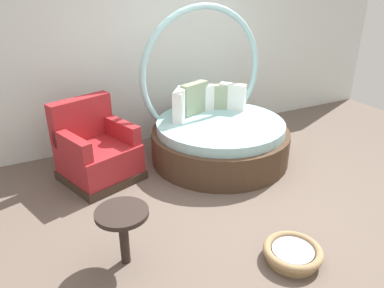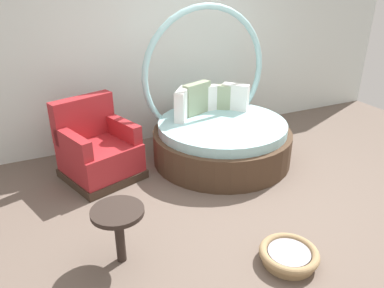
% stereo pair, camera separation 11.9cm
% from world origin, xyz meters
% --- Properties ---
extents(ground_plane, '(8.00, 8.00, 0.02)m').
position_xyz_m(ground_plane, '(0.00, 0.00, -0.01)').
color(ground_plane, '#66564C').
extents(back_wall, '(8.00, 0.12, 2.62)m').
position_xyz_m(back_wall, '(0.00, 2.20, 1.31)').
color(back_wall, silver).
rests_on(back_wall, ground_plane).
extents(round_daybed, '(1.79, 1.79, 1.93)m').
position_xyz_m(round_daybed, '(0.40, 1.16, 0.38)').
color(round_daybed, '#473323').
rests_on(round_daybed, ground_plane).
extents(red_armchair, '(1.01, 1.01, 0.94)m').
position_xyz_m(red_armchair, '(-1.16, 1.32, 0.33)').
color(red_armchair, '#38281E').
rests_on(red_armchair, ground_plane).
extents(pet_basket, '(0.51, 0.51, 0.13)m').
position_xyz_m(pet_basket, '(-0.03, -0.87, 0.07)').
color(pet_basket, '#9E7F56').
rests_on(pet_basket, ground_plane).
extents(side_table, '(0.44, 0.44, 0.52)m').
position_xyz_m(side_table, '(-1.32, -0.24, 0.43)').
color(side_table, '#2D231E').
rests_on(side_table, ground_plane).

